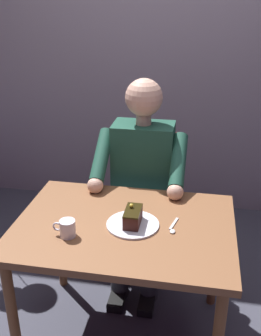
# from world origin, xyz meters

# --- Properties ---
(ground_plane) EXTENTS (14.00, 14.00, 0.00)m
(ground_plane) POSITION_xyz_m (0.00, 0.00, 0.00)
(ground_plane) COLOR #3E3F4C
(cafe_rear_panel) EXTENTS (6.40, 0.12, 3.00)m
(cafe_rear_panel) POSITION_xyz_m (0.00, -1.57, 1.50)
(cafe_rear_panel) COLOR gray
(cafe_rear_panel) RESTS_ON ground
(dining_table) EXTENTS (1.05, 0.77, 0.70)m
(dining_table) POSITION_xyz_m (0.00, 0.00, 0.62)
(dining_table) COLOR brown
(dining_table) RESTS_ON ground
(chair) EXTENTS (0.42, 0.42, 0.90)m
(chair) POSITION_xyz_m (0.00, -0.69, 0.49)
(chair) COLOR brown
(chair) RESTS_ON ground
(seated_person) EXTENTS (0.53, 0.58, 1.28)m
(seated_person) POSITION_xyz_m (0.00, -0.52, 0.67)
(seated_person) COLOR #1E4B3B
(seated_person) RESTS_ON ground
(dessert_plate) EXTENTS (0.25, 0.25, 0.01)m
(dessert_plate) POSITION_xyz_m (-0.04, 0.01, 0.71)
(dessert_plate) COLOR white
(dessert_plate) RESTS_ON dining_table
(cake_slice) EXTENTS (0.07, 0.14, 0.09)m
(cake_slice) POSITION_xyz_m (-0.04, 0.01, 0.75)
(cake_slice) COLOR #381813
(cake_slice) RESTS_ON dessert_plate
(coffee_cup) EXTENTS (0.11, 0.07, 0.08)m
(coffee_cup) POSITION_xyz_m (0.23, 0.15, 0.74)
(coffee_cup) COLOR silver
(coffee_cup) RESTS_ON dining_table
(dessert_spoon) EXTENTS (0.04, 0.14, 0.01)m
(dessert_spoon) POSITION_xyz_m (-0.24, 0.00, 0.71)
(dessert_spoon) COLOR silver
(dessert_spoon) RESTS_ON dining_table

